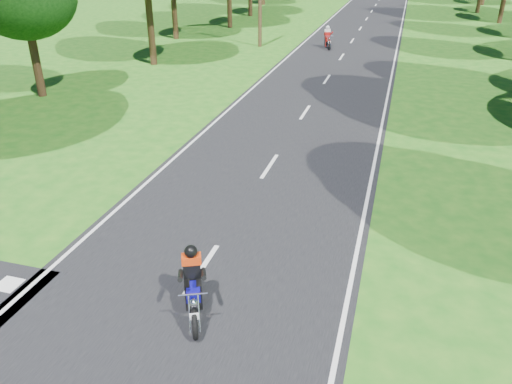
% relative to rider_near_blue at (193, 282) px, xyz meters
% --- Properties ---
extents(ground, '(160.00, 160.00, 0.00)m').
position_rel_rider_near_blue_xyz_m(ground, '(-0.40, -0.63, -0.74)').
color(ground, '#1A5E15').
rests_on(ground, ground).
extents(main_road, '(7.00, 140.00, 0.02)m').
position_rel_rider_near_blue_xyz_m(main_road, '(-0.40, 49.37, -0.73)').
color(main_road, black).
rests_on(main_road, ground).
extents(road_markings, '(7.40, 140.00, 0.01)m').
position_rel_rider_near_blue_xyz_m(road_markings, '(-0.54, 47.50, -0.71)').
color(road_markings, silver).
rests_on(road_markings, main_road).
extents(rider_near_blue, '(1.22, 1.80, 1.43)m').
position_rel_rider_near_blue_xyz_m(rider_near_blue, '(0.00, 0.00, 0.00)').
color(rider_near_blue, '#100D94').
rests_on(rider_near_blue, main_road).
extents(rider_far_red, '(1.12, 1.87, 1.48)m').
position_rel_rider_near_blue_xyz_m(rider_far_red, '(-1.75, 27.99, 0.02)').
color(rider_far_red, red).
rests_on(rider_far_red, main_road).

